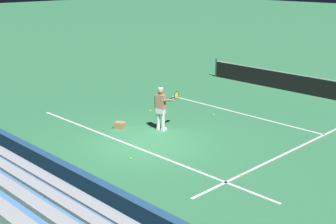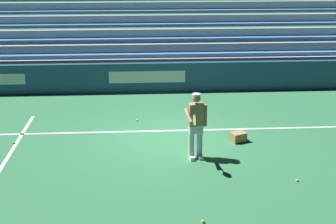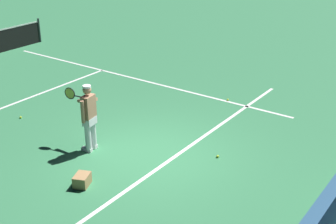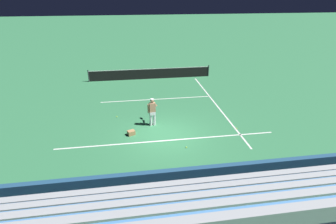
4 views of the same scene
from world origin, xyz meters
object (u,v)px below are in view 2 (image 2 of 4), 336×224
object	(u,v)px
ball_box_cardboard	(238,137)
tennis_ball_far_left	(203,221)
tennis_ball_by_box	(137,120)
tennis_ball_near_player	(14,143)
tennis_player	(196,125)
tennis_ball_on_baseline	(297,180)

from	to	relation	value
ball_box_cardboard	tennis_ball_far_left	world-z (taller)	ball_box_cardboard
tennis_ball_by_box	tennis_ball_near_player	xyz separation A→B (m)	(3.38, 1.57, 0.00)
ball_box_cardboard	tennis_player	bearing A→B (deg)	37.81
tennis_ball_far_left	tennis_player	bearing A→B (deg)	-93.76
tennis_ball_near_player	tennis_ball_far_left	xyz separation A→B (m)	(-4.66, 4.22, 0.00)
tennis_player	tennis_ball_on_baseline	xyz separation A→B (m)	(-2.19, 1.41, -0.86)
tennis_player	tennis_ball_by_box	size ratio (longest dim) A/B	25.98
ball_box_cardboard	tennis_ball_on_baseline	distance (m)	2.59
ball_box_cardboard	tennis_ball_near_player	size ratio (longest dim) A/B	6.06
ball_box_cardboard	tennis_ball_near_player	xyz separation A→B (m)	(6.17, -0.22, -0.10)
tennis_ball_on_baseline	tennis_player	bearing A→B (deg)	-32.78
tennis_ball_near_player	tennis_ball_by_box	bearing A→B (deg)	-155.02
tennis_ball_near_player	ball_box_cardboard	bearing A→B (deg)	177.95
tennis_ball_near_player	tennis_ball_on_baseline	distance (m)	7.53
tennis_player	tennis_ball_near_player	xyz separation A→B (m)	(4.85, -1.24, -0.86)
tennis_player	tennis_ball_near_player	distance (m)	5.08
tennis_ball_on_baseline	tennis_ball_near_player	bearing A→B (deg)	-20.63
tennis_player	tennis_ball_far_left	size ratio (longest dim) A/B	25.98
tennis_player	tennis_ball_by_box	world-z (taller)	tennis_player
tennis_ball_near_player	tennis_player	bearing A→B (deg)	165.64
tennis_ball_far_left	ball_box_cardboard	bearing A→B (deg)	-110.72
tennis_ball_by_box	tennis_ball_near_player	size ratio (longest dim) A/B	1.00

